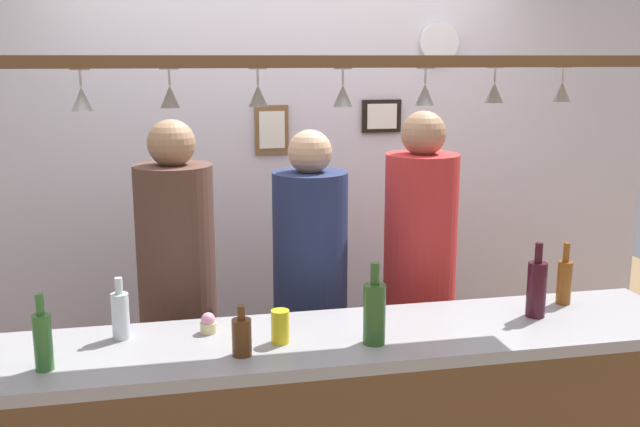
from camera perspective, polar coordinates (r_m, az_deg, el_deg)
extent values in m
cube|color=silver|center=(4.03, -2.94, 2.25)|extent=(4.40, 0.06, 2.60)
cube|color=#99999E|center=(2.75, 1.97, -9.83)|extent=(2.70, 0.55, 0.04)
cube|color=brown|center=(2.60, 1.86, 11.81)|extent=(2.20, 0.36, 0.04)
cylinder|color=silver|center=(2.47, -18.27, 10.64)|extent=(0.06, 0.06, 0.00)
cylinder|color=silver|center=(2.47, -18.23, 10.01)|extent=(0.01, 0.01, 0.06)
cone|color=silver|center=(2.47, -18.13, 8.50)|extent=(0.07, 0.07, 0.08)
cylinder|color=silver|center=(2.54, -11.73, 11.02)|extent=(0.06, 0.06, 0.00)
cylinder|color=silver|center=(2.54, -11.71, 10.40)|extent=(0.01, 0.01, 0.06)
cone|color=silver|center=(2.54, -11.64, 8.94)|extent=(0.07, 0.07, 0.08)
cylinder|color=silver|center=(2.55, -4.90, 11.23)|extent=(0.06, 0.06, 0.00)
cylinder|color=silver|center=(2.55, -4.89, 10.61)|extent=(0.01, 0.01, 0.06)
cone|color=silver|center=(2.56, -4.86, 9.15)|extent=(0.07, 0.07, 0.08)
cylinder|color=silver|center=(2.55, 1.80, 11.26)|extent=(0.06, 0.06, 0.00)
cylinder|color=silver|center=(2.55, 1.80, 10.65)|extent=(0.01, 0.01, 0.06)
cone|color=silver|center=(2.55, 1.79, 9.19)|extent=(0.07, 0.07, 0.08)
cylinder|color=silver|center=(2.64, 8.26, 11.18)|extent=(0.06, 0.06, 0.00)
cylinder|color=silver|center=(2.64, 8.24, 10.58)|extent=(0.01, 0.01, 0.06)
cone|color=silver|center=(2.64, 8.20, 9.17)|extent=(0.07, 0.07, 0.08)
cylinder|color=silver|center=(2.85, 13.55, 11.03)|extent=(0.06, 0.06, 0.00)
cylinder|color=silver|center=(2.85, 13.52, 10.48)|extent=(0.01, 0.01, 0.06)
cone|color=silver|center=(2.85, 13.46, 9.18)|extent=(0.07, 0.07, 0.08)
cylinder|color=silver|center=(2.99, 18.50, 10.79)|extent=(0.06, 0.06, 0.00)
cylinder|color=silver|center=(2.99, 18.47, 10.26)|extent=(0.01, 0.01, 0.06)
cone|color=silver|center=(2.99, 18.38, 9.02)|extent=(0.07, 0.07, 0.08)
cube|color=#2D334C|center=(3.51, -10.67, -14.80)|extent=(0.17, 0.18, 0.82)
cylinder|color=brown|center=(3.24, -11.21, -2.54)|extent=(0.34, 0.34, 0.72)
sphere|color=#9E7556|center=(3.16, -11.54, 5.39)|extent=(0.20, 0.20, 0.20)
cube|color=#2D334C|center=(3.57, -0.67, -14.33)|extent=(0.17, 0.18, 0.80)
cylinder|color=navy|center=(3.31, -0.70, -2.68)|extent=(0.34, 0.34, 0.69)
sphere|color=tan|center=(3.22, -0.72, 4.83)|extent=(0.20, 0.20, 0.20)
cube|color=#2D334C|center=(3.69, 7.51, -13.22)|extent=(0.17, 0.18, 0.83)
cylinder|color=red|center=(3.43, 7.86, -1.37)|extent=(0.34, 0.34, 0.72)
sphere|color=#9E7556|center=(3.36, 8.09, 6.21)|extent=(0.21, 0.21, 0.21)
cylinder|color=#2D5623|center=(2.62, 4.27, -7.85)|extent=(0.08, 0.08, 0.22)
cylinder|color=#2D5623|center=(2.58, 4.32, -4.71)|extent=(0.03, 0.03, 0.08)
cylinder|color=#512D14|center=(2.55, -6.14, -9.61)|extent=(0.07, 0.07, 0.13)
cylinder|color=#512D14|center=(2.51, -6.18, -7.71)|extent=(0.03, 0.03, 0.05)
cylinder|color=brown|center=(3.20, 18.55, -5.15)|extent=(0.06, 0.06, 0.18)
cylinder|color=brown|center=(3.16, 18.71, -2.90)|extent=(0.03, 0.03, 0.08)
cylinder|color=#380F19|center=(3.00, 16.56, -5.72)|extent=(0.08, 0.08, 0.22)
cylinder|color=#380F19|center=(2.96, 16.74, -2.96)|extent=(0.03, 0.03, 0.08)
cylinder|color=#336B2D|center=(2.57, -20.84, -9.40)|extent=(0.06, 0.06, 0.19)
cylinder|color=#336B2D|center=(2.53, -21.06, -6.66)|extent=(0.03, 0.03, 0.07)
cylinder|color=silver|center=(2.77, -15.33, -7.74)|extent=(0.06, 0.06, 0.17)
cylinder|color=silver|center=(2.73, -15.46, -5.47)|extent=(0.03, 0.03, 0.06)
cylinder|color=yellow|center=(2.64, -3.13, -8.82)|extent=(0.07, 0.07, 0.12)
cylinder|color=beige|center=(2.77, -8.72, -8.81)|extent=(0.06, 0.06, 0.04)
sphere|color=pink|center=(2.76, -8.74, -8.19)|extent=(0.05, 0.05, 0.05)
cube|color=brown|center=(3.94, -3.80, 6.55)|extent=(0.18, 0.02, 0.26)
cube|color=white|center=(3.93, -3.77, 6.54)|extent=(0.14, 0.01, 0.20)
cube|color=black|center=(4.06, 4.83, 7.59)|extent=(0.22, 0.02, 0.18)
cube|color=white|center=(4.05, 4.87, 7.58)|extent=(0.17, 0.01, 0.14)
cylinder|color=white|center=(4.15, 9.31, 13.06)|extent=(0.22, 0.03, 0.22)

